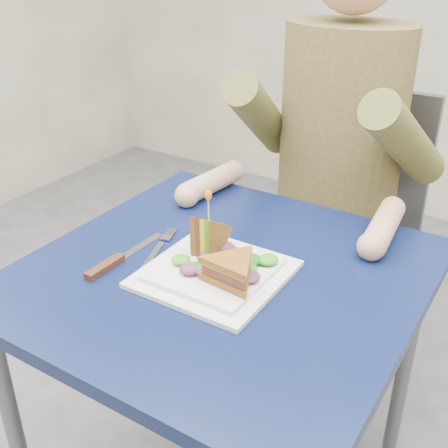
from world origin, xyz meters
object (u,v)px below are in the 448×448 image
Objects in this scene: table at (223,302)px; chair at (343,220)px; sandwich_flat at (232,270)px; knife at (112,263)px; fork at (158,249)px; sandwich_upright at (209,237)px; diner at (341,110)px; plate at (215,272)px.

chair is at bearing 90.00° from table.
sandwich_flat is 0.26m from knife.
chair reaches higher than table.
fork is at bearing 67.61° from knife.
fork is (-0.11, -0.03, -0.05)m from sandwich_upright.
chair is 0.78m from sandwich_flat.
fork is at bearing -102.68° from chair.
knife is (-0.20, -0.11, 0.09)m from table.
table is at bearing -90.00° from chair.
sandwich_upright is at bearing -94.40° from diner.
diner is at bearing -90.00° from chair.
chair is 0.39m from diner.
knife is (-0.20, -0.08, -0.00)m from plate.
knife is at bearing -151.64° from table.
chair is 4.20× the size of knife.
chair reaches higher than sandwich_upright.
plate is at bearing -90.05° from diner.
diner is 2.87× the size of plate.
diner reaches higher than knife.
knife is at bearing -103.91° from chair.
plate is 0.08m from sandwich_upright.
chair is 0.72m from sandwich_upright.
table is at bearing -20.35° from sandwich_upright.
fork is (-0.16, 0.02, -0.01)m from plate.
plate is 1.48× the size of fork.
table is 0.81× the size of chair.
chair is at bearing 94.20° from sandwich_flat.
knife reaches higher than table.
table is 0.09m from plate.
table is 0.63m from diner.
plate is (-0.00, -0.61, -0.18)m from diner.
sandwich_upright is 0.73× the size of fork.
sandwich_upright is (-0.04, 0.05, 0.05)m from plate.
knife is (-0.15, -0.12, -0.05)m from sandwich_upright.
plate is (-0.00, -0.03, 0.09)m from table.
table is 0.24m from knife.
sandwich_flat is at bearing 11.75° from knife.
diner is 0.63m from plate.
fork is (-0.16, -0.59, -0.18)m from diner.
diner reaches higher than sandwich_flat.
chair is at bearing 89.96° from plate.
diner reaches higher than table.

